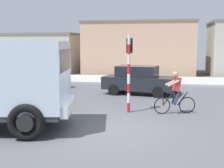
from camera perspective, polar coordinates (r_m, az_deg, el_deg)
name	(u,v)px	position (r m, az deg, el deg)	size (l,w,h in m)	color
ground_plane	(106,130)	(10.29, -1.17, -8.44)	(120.00, 120.00, 0.00)	#56565B
sidewalk_far	(141,80)	(23.63, 5.45, 0.70)	(80.00, 5.00, 0.16)	#ADADA8
cyclist	(175,93)	(12.69, 11.63, -1.58)	(1.66, 0.66, 1.72)	black
traffic_light_pole	(129,62)	(12.65, 3.18, 4.02)	(0.24, 0.43, 3.20)	red
car_red_near	(139,80)	(17.39, 4.98, 0.77)	(4.23, 2.38, 1.60)	#1E2328
car_white_mid	(38,75)	(20.73, -13.58, 1.65)	(4.31, 2.70, 1.60)	#1E2328
pedestrian_near_kerb	(46,75)	(19.97, -12.17, 1.56)	(0.34, 0.22, 1.62)	#2D334C
building_corner_left	(43,52)	(33.58, -12.70, 5.72)	(8.51, 7.65, 3.89)	#B2AD9E
building_mid_block	(140,48)	(30.06, 5.16, 6.67)	(10.42, 6.05, 4.92)	tan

